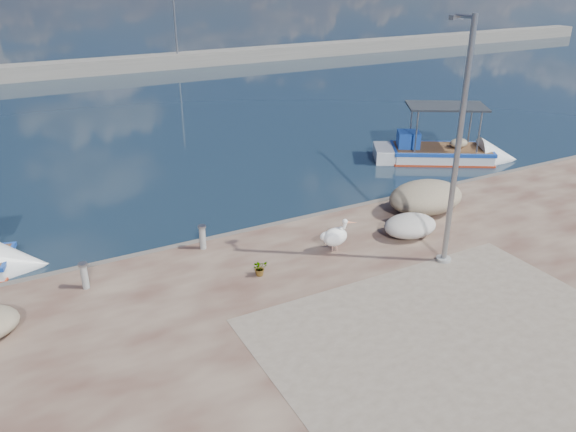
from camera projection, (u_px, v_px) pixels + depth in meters
The scene contains 11 objects.
ground at pixel (353, 310), 15.29m from camera, with size 1400.00×1400.00×0.00m, color #162635.
quay_patch at pixel (462, 344), 13.10m from camera, with size 9.00×7.00×0.01m, color gray.
breakwater at pixel (86, 67), 47.22m from camera, with size 120.00×2.20×7.50m.
boat_right at pixel (439, 155), 26.82m from camera, with size 6.62×5.09×3.10m.
pelican at pixel (336, 236), 17.16m from camera, with size 1.12×0.78×1.07m.
lamp_post at pixel (456, 155), 15.45m from camera, with size 0.44×0.96×7.00m.
bollard_near at pixel (202, 236), 17.34m from camera, with size 0.26×0.26×0.79m.
bollard_far at pixel (84, 275), 15.22m from camera, with size 0.25×0.25×0.76m.
potted_plant at pixel (260, 268), 15.93m from camera, with size 0.42×0.36×0.47m, color #33722D.
net_pile_c at pixel (426, 197), 19.87m from camera, with size 2.83×2.02×1.11m, color tan.
net_pile_d at pixel (410, 226), 18.22m from camera, with size 1.83×1.37×0.68m, color beige.
Camera 1 is at (-7.62, -10.53, 8.64)m, focal length 35.00 mm.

